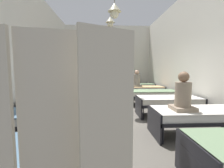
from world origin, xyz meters
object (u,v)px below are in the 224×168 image
bed_left_row_4 (75,90)px  nurse_mid_aisle (114,86)px  bed_left_row_3 (69,95)px  bed_left_row_5 (80,86)px  bed_right_row_1 (197,115)px  bed_right_row_4 (144,89)px  bed_right_row_2 (169,101)px  bed_right_row_5 (138,86)px  patient_seated_secondary (183,96)px  bed_right_row_3 (153,94)px  bed_left_row_1 (37,118)px  bed_left_row_2 (58,103)px  nurse_near_aisle (109,91)px  privacy_screen (49,150)px  potted_plant (105,80)px  patient_seated_primary (137,80)px

bed_left_row_4 → nurse_mid_aisle: bearing=16.8°
bed_left_row_3 → bed_left_row_5: size_ratio=1.00×
bed_right_row_1 → bed_left_row_4: 5.46m
bed_left_row_3 → bed_right_row_4: bearing=23.4°
bed_right_row_2 → bed_right_row_5: bearing=90.0°
patient_seated_secondary → bed_left_row_4: bearing=124.3°
bed_right_row_3 → bed_right_row_4: (0.00, 1.44, 0.00)m
bed_left_row_1 → bed_left_row_4: same height
bed_left_row_2 → bed_left_row_5: 4.32m
bed_left_row_1 → bed_right_row_4: 5.46m
bed_right_row_5 → nurse_mid_aisle: nurse_mid_aisle is taller
bed_left_row_5 → patient_seated_secondary: bearing=-62.8°
bed_left_row_3 → patient_seated_secondary: 4.20m
bed_left_row_2 → bed_right_row_4: 4.40m
bed_left_row_1 → nurse_near_aisle: size_ratio=1.28×
nurse_mid_aisle → bed_left_row_3: bearing=154.0°
privacy_screen → bed_left_row_2: bearing=95.0°
bed_right_row_4 → bed_left_row_5: size_ratio=1.00×
bed_left_row_2 → bed_right_row_4: (3.33, 2.88, 0.00)m
nurse_near_aisle → bed_left_row_4: bearing=88.4°
bed_left_row_3 → bed_right_row_5: size_ratio=1.00×
bed_left_row_5 → potted_plant: size_ratio=1.55×
bed_left_row_4 → bed_right_row_5: same height
patient_seated_secondary → bed_right_row_5: bearing=86.6°
bed_right_row_3 → nurse_mid_aisle: (-1.45, 2.01, 0.09)m
patient_seated_primary → patient_seated_secondary: (0.00, -4.44, 0.00)m
bed_left_row_1 → privacy_screen: privacy_screen is taller
bed_right_row_4 → bed_right_row_5: bearing=90.0°
nurse_mid_aisle → patient_seated_secondary: bearing=-150.3°
bed_left_row_2 → bed_left_row_3: bearing=90.0°
potted_plant → bed_left_row_1: bearing=-103.8°
bed_left_row_4 → nurse_mid_aisle: size_ratio=1.28×
bed_right_row_4 → patient_seated_secondary: size_ratio=2.37×
bed_right_row_3 → bed_right_row_4: same height
bed_left_row_4 → nurse_near_aisle: nurse_near_aisle is taller
bed_left_row_4 → patient_seated_secondary: bearing=-55.7°
bed_left_row_3 → bed_right_row_3: bearing=0.0°
patient_seated_primary → nurse_mid_aisle: bearing=155.7°
bed_left_row_2 → bed_left_row_5: (0.00, 4.32, 0.00)m
bed_right_row_2 → privacy_screen: (-2.38, -3.50, 0.41)m
bed_left_row_2 → nurse_mid_aisle: nurse_mid_aisle is taller
patient_seated_secondary → potted_plant: 6.17m
bed_right_row_4 → nurse_mid_aisle: nurse_mid_aisle is taller
patient_seated_primary → patient_seated_secondary: 4.44m
bed_right_row_4 → privacy_screen: (-2.38, -6.38, 0.41)m
patient_seated_secondary → bed_left_row_2: bearing=153.5°
bed_right_row_4 → bed_right_row_5: same height
bed_left_row_3 → bed_right_row_4: same height
bed_right_row_3 → bed_left_row_4: same height
bed_right_row_5 → bed_right_row_3: bearing=-90.0°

